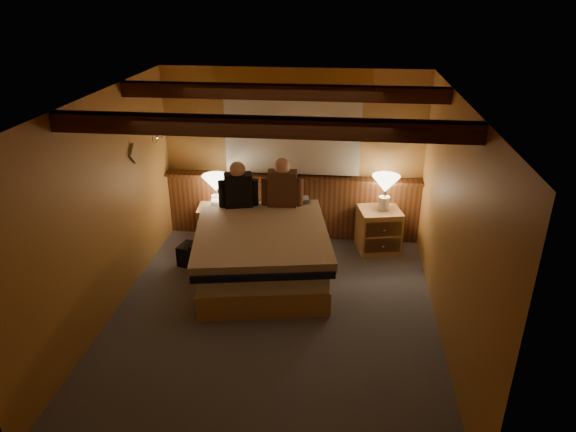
# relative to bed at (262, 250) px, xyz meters

# --- Properties ---
(floor) EXTENTS (4.20, 4.20, 0.00)m
(floor) POSITION_rel_bed_xyz_m (0.26, -0.87, -0.36)
(floor) COLOR #565A67
(floor) RESTS_ON ground
(ceiling) EXTENTS (4.20, 4.20, 0.00)m
(ceiling) POSITION_rel_bed_xyz_m (0.26, -0.87, 2.04)
(ceiling) COLOR tan
(ceiling) RESTS_ON wall_back
(wall_back) EXTENTS (3.60, 0.00, 3.60)m
(wall_back) POSITION_rel_bed_xyz_m (0.26, 1.23, 0.84)
(wall_back) COLOR #B17B3F
(wall_back) RESTS_ON floor
(wall_left) EXTENTS (0.00, 4.20, 4.20)m
(wall_left) POSITION_rel_bed_xyz_m (-1.54, -0.87, 0.84)
(wall_left) COLOR #B17B3F
(wall_left) RESTS_ON floor
(wall_right) EXTENTS (0.00, 4.20, 4.20)m
(wall_right) POSITION_rel_bed_xyz_m (2.06, -0.87, 0.84)
(wall_right) COLOR #B17B3F
(wall_right) RESTS_ON floor
(wall_front) EXTENTS (3.60, 0.00, 3.60)m
(wall_front) POSITION_rel_bed_xyz_m (0.26, -2.97, 0.84)
(wall_front) COLOR #B17B3F
(wall_front) RESTS_ON floor
(wainscot) EXTENTS (3.60, 0.23, 0.94)m
(wainscot) POSITION_rel_bed_xyz_m (0.26, 1.17, 0.13)
(wainscot) COLOR brown
(wainscot) RESTS_ON wall_back
(curtain_window) EXTENTS (2.18, 0.09, 1.11)m
(curtain_window) POSITION_rel_bed_xyz_m (0.26, 1.16, 1.16)
(curtain_window) COLOR #482512
(curtain_window) RESTS_ON wall_back
(ceiling_beams) EXTENTS (3.60, 1.65, 0.16)m
(ceiling_beams) POSITION_rel_bed_xyz_m (0.26, -0.72, 1.95)
(ceiling_beams) COLOR #482512
(ceiling_beams) RESTS_ON ceiling
(coat_rail) EXTENTS (0.05, 0.55, 0.24)m
(coat_rail) POSITION_rel_bed_xyz_m (-1.46, 0.71, 1.31)
(coat_rail) COLOR silver
(coat_rail) RESTS_ON wall_left
(framed_print) EXTENTS (0.30, 0.04, 0.25)m
(framed_print) POSITION_rel_bed_xyz_m (1.61, 1.21, 1.19)
(framed_print) COLOR #A28651
(framed_print) RESTS_ON wall_back
(bed) EXTENTS (1.86, 2.25, 0.69)m
(bed) POSITION_rel_bed_xyz_m (0.00, 0.00, 0.00)
(bed) COLOR tan
(bed) RESTS_ON floor
(nightstand_left) EXTENTS (0.51, 0.47, 0.52)m
(nightstand_left) POSITION_rel_bed_xyz_m (-0.81, 0.89, -0.10)
(nightstand_left) COLOR tan
(nightstand_left) RESTS_ON floor
(nightstand_right) EXTENTS (0.64, 0.59, 0.60)m
(nightstand_right) POSITION_rel_bed_xyz_m (1.49, 0.86, -0.06)
(nightstand_right) COLOR tan
(nightstand_right) RESTS_ON floor
(lamp_left) EXTENTS (0.36, 0.36, 0.47)m
(lamp_left) POSITION_rel_bed_xyz_m (-0.77, 0.88, 0.49)
(lamp_left) COLOR white
(lamp_left) RESTS_ON nightstand_left
(lamp_right) EXTENTS (0.37, 0.37, 0.48)m
(lamp_right) POSITION_rel_bed_xyz_m (1.53, 0.88, 0.58)
(lamp_right) COLOR white
(lamp_right) RESTS_ON nightstand_right
(person_left) EXTENTS (0.52, 0.29, 0.64)m
(person_left) POSITION_rel_bed_xyz_m (-0.40, 0.59, 0.58)
(person_left) COLOR black
(person_left) RESTS_ON bed
(person_right) EXTENTS (0.56, 0.24, 0.68)m
(person_right) POSITION_rel_bed_xyz_m (0.18, 0.68, 0.60)
(person_right) COLOR #4B2F1E
(person_right) RESTS_ON bed
(duffel_bag) EXTENTS (0.51, 0.38, 0.33)m
(duffel_bag) POSITION_rel_bed_xyz_m (-0.89, 0.15, -0.22)
(duffel_bag) COLOR black
(duffel_bag) RESTS_ON floor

